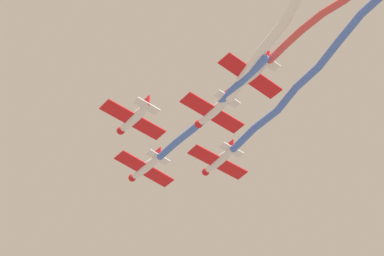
# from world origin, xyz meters

# --- Properties ---
(airplane_lead) EXTENTS (6.43, 5.76, 1.77)m
(airplane_lead) POSITION_xyz_m (2.72, 2.35, 55.60)
(airplane_lead) COLOR white
(smoke_trail_lead) EXTENTS (12.67, 12.66, 1.10)m
(smoke_trail_lead) POSITION_xyz_m (10.20, 10.46, 55.51)
(smoke_trail_lead) COLOR #4C75DB
(airplane_left_wing) EXTENTS (6.28, 5.91, 1.77)m
(airplane_left_wing) POSITION_xyz_m (10.56, 2.77, 55.20)
(airplane_left_wing) COLOR white
(airplane_right_wing) EXTENTS (6.17, 6.03, 1.77)m
(airplane_right_wing) POSITION_xyz_m (2.30, 10.20, 55.90)
(airplane_right_wing) COLOR white
(smoke_trail_right_wing) EXTENTS (23.02, 21.02, 3.30)m
(smoke_trail_right_wing) POSITION_xyz_m (14.94, 22.38, 57.03)
(smoke_trail_right_wing) COLOR #4C75DB
(airplane_slot) EXTENTS (6.26, 5.93, 1.77)m
(airplane_slot) POSITION_xyz_m (10.15, 10.62, 55.40)
(airplane_slot) COLOR white
(airplane_trail) EXTENTS (6.37, 5.79, 1.77)m
(airplane_trail) POSITION_xyz_m (13.87, 14.74, 56.00)
(airplane_trail) COLOR white
(smoke_trail_trail) EXTENTS (10.93, 12.56, 1.28)m
(smoke_trail_trail) POSITION_xyz_m (20.72, 22.54, 55.81)
(smoke_trail_trail) COLOR #DB4C4C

